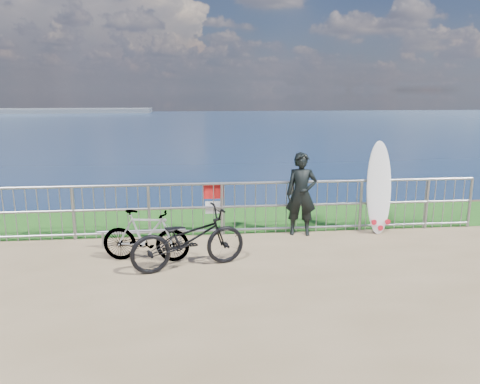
{
  "coord_description": "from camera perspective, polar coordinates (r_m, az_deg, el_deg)",
  "views": [
    {
      "loc": [
        -1.13,
        -7.84,
        2.99
      ],
      "look_at": [
        -0.16,
        1.2,
        1.0
      ],
      "focal_mm": 35.0,
      "sensor_mm": 36.0,
      "label": 1
    }
  ],
  "objects": [
    {
      "name": "bicycle_near",
      "position": [
        8.0,
        -6.3,
        -5.69
      ],
      "size": [
        2.1,
        1.22,
        1.04
      ],
      "primitive_type": "imported",
      "rotation": [
        0.0,
        0.0,
        1.86
      ],
      "color": "black",
      "rests_on": "ground"
    },
    {
      "name": "bicycle_far",
      "position": [
        8.47,
        -11.42,
        -5.22
      ],
      "size": [
        1.62,
        0.72,
        0.94
      ],
      "primitive_type": "imported",
      "rotation": [
        0.0,
        0.0,
        1.38
      ],
      "color": "black",
      "rests_on": "ground"
    },
    {
      "name": "seascape",
      "position": [
        161.22,
        -21.73,
        8.96
      ],
      "size": [
        260.0,
        260.0,
        5.0
      ],
      "color": "brown",
      "rests_on": "ground"
    },
    {
      "name": "railing",
      "position": [
        9.81,
        0.74,
        -1.88
      ],
      "size": [
        10.06,
        0.1,
        1.13
      ],
      "color": "gray",
      "rests_on": "ground"
    },
    {
      "name": "grass_strip",
      "position": [
        11.01,
        -0.0,
        -3.36
      ],
      "size": [
        120.0,
        120.0,
        0.0
      ],
      "primitive_type": "plane",
      "color": "#1A5316",
      "rests_on": "ground"
    },
    {
      "name": "surfboard",
      "position": [
        10.3,
        16.57,
        0.13
      ],
      "size": [
        0.58,
        0.53,
        1.96
      ],
      "color": "silver",
      "rests_on": "ground"
    },
    {
      "name": "bike_rack",
      "position": [
        9.26,
        -11.87,
        -4.88
      ],
      "size": [
        1.68,
        0.05,
        0.35
      ],
      "color": "gray",
      "rests_on": "ground"
    },
    {
      "name": "surfer",
      "position": [
        9.8,
        7.49,
        -0.26
      ],
      "size": [
        0.7,
        0.53,
        1.74
      ],
      "primitive_type": "imported",
      "rotation": [
        0.0,
        0.0,
        -0.2
      ],
      "color": "black",
      "rests_on": "ground"
    }
  ]
}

